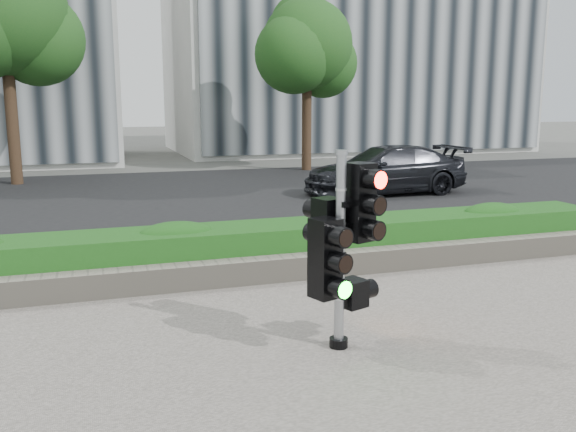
{
  "coord_description": "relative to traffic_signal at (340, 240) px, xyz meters",
  "views": [
    {
      "loc": [
        -2.35,
        -6.14,
        2.54
      ],
      "look_at": [
        -0.13,
        0.6,
        1.21
      ],
      "focal_mm": 38.0,
      "sensor_mm": 36.0,
      "label": 1
    }
  ],
  "objects": [
    {
      "name": "tree_left",
      "position": [
        -4.55,
        15.14,
        3.88
      ],
      "size": [
        4.61,
        4.03,
        7.34
      ],
      "color": "black",
      "rests_on": "ground"
    },
    {
      "name": "road",
      "position": [
        -0.03,
        10.58,
        -1.15
      ],
      "size": [
        60.0,
        13.0,
        0.02
      ],
      "primitive_type": "cube",
      "color": "black",
      "rests_on": "ground"
    },
    {
      "name": "hedge",
      "position": [
        -0.03,
        3.13,
        -0.79
      ],
      "size": [
        12.0,
        1.0,
        0.68
      ],
      "primitive_type": "cube",
      "color": "#348B2A",
      "rests_on": "sidewalk"
    },
    {
      "name": "curb",
      "position": [
        -0.03,
        3.73,
        -1.1
      ],
      "size": [
        60.0,
        0.25,
        0.12
      ],
      "primitive_type": "cube",
      "color": "gray",
      "rests_on": "ground"
    },
    {
      "name": "tree_right",
      "position": [
        5.45,
        16.14,
        3.32
      ],
      "size": [
        4.1,
        3.58,
        6.53
      ],
      "color": "black",
      "rests_on": "ground"
    },
    {
      "name": "stone_wall",
      "position": [
        -0.03,
        2.48,
        -0.96
      ],
      "size": [
        12.0,
        0.32,
        0.34
      ],
      "primitive_type": "cube",
      "color": "gray",
      "rests_on": "sidewalk"
    },
    {
      "name": "car_dark",
      "position": [
        5.45,
        9.63,
        -0.47
      ],
      "size": [
        4.62,
        1.92,
        1.33
      ],
      "primitive_type": "imported",
      "rotation": [
        0.0,
        0.0,
        -1.56
      ],
      "color": "black",
      "rests_on": "road"
    },
    {
      "name": "traffic_signal",
      "position": [
        0.0,
        0.0,
        0.0
      ],
      "size": [
        0.75,
        0.65,
        2.05
      ],
      "rotation": [
        0.0,
        0.0,
        0.34
      ],
      "color": "black",
      "rests_on": "sidewalk"
    },
    {
      "name": "ground",
      "position": [
        -0.03,
        0.58,
        -1.16
      ],
      "size": [
        120.0,
        120.0,
        0.0
      ],
      "primitive_type": "plane",
      "color": "#51514C",
      "rests_on": "ground"
    },
    {
      "name": "building_right",
      "position": [
        10.97,
        25.58,
        4.84
      ],
      "size": [
        18.0,
        10.0,
        12.0
      ],
      "primitive_type": "cube",
      "color": "#B7B7B2",
      "rests_on": "ground"
    }
  ]
}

